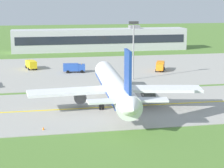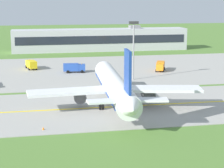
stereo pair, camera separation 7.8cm
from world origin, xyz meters
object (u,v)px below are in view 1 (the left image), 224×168
(airplane_lead, at_px, (114,86))
(service_truck_catering, at_px, (74,67))
(service_truck_fuel, at_px, (160,66))
(service_truck_pushback, at_px, (31,64))
(apron_light_mast, at_px, (133,43))

(airplane_lead, bearing_deg, service_truck_catering, 95.40)
(airplane_lead, distance_m, service_truck_catering, 38.43)
(service_truck_catering, bearing_deg, service_truck_fuel, -4.47)
(airplane_lead, distance_m, service_truck_pushback, 48.86)
(service_truck_pushback, relative_size, apron_light_mast, 0.43)
(airplane_lead, bearing_deg, apron_light_mast, 68.41)
(service_truck_fuel, bearing_deg, airplane_lead, -119.69)
(service_truck_pushback, height_order, apron_light_mast, apron_light_mast)
(airplane_lead, distance_m, apron_light_mast, 27.74)
(service_truck_fuel, height_order, apron_light_mast, apron_light_mast)
(service_truck_catering, distance_m, service_truck_pushback, 14.19)
(service_truck_pushback, bearing_deg, service_truck_fuel, -15.72)
(airplane_lead, xyz_separation_m, apron_light_mast, (10.03, 25.34, 5.19))
(apron_light_mast, bearing_deg, airplane_lead, -111.59)
(service_truck_fuel, distance_m, service_truck_catering, 24.36)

